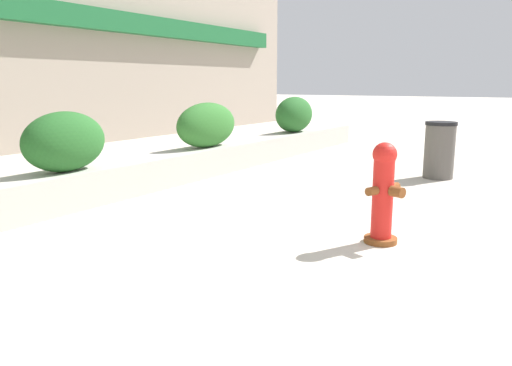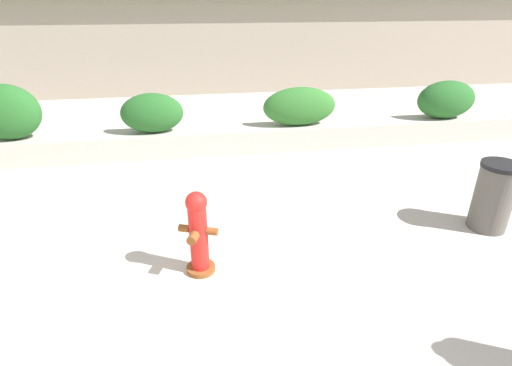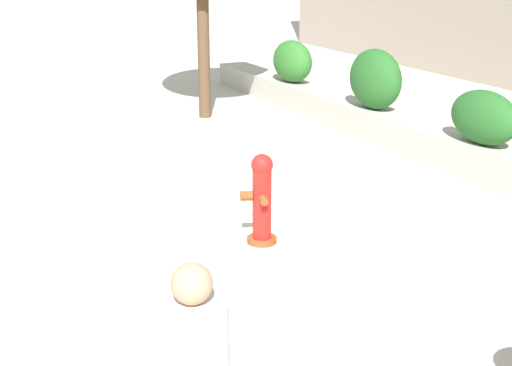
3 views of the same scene
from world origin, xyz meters
TOP-DOWN VIEW (x-y plane):
  - ground_plane at (0.00, 0.00)m, footprint 120.00×120.00m
  - planter_wall_low at (0.00, 6.00)m, footprint 18.00×0.70m
  - hedge_bush_0 at (-5.93, 6.00)m, footprint 1.21×0.68m
  - hedge_bush_1 at (-2.93, 6.00)m, footprint 1.27×0.69m
  - hedge_bush_2 at (-0.20, 6.00)m, footprint 1.26×0.60m
  - fire_hydrant at (0.57, 1.87)m, footprint 0.47×0.48m

SIDE VIEW (x-z plane):
  - ground_plane at x=0.00m, z-range 0.00..0.00m
  - planter_wall_low at x=0.00m, z-range 0.00..0.50m
  - fire_hydrant at x=0.57m, z-range 0.01..1.09m
  - hedge_bush_2 at x=-0.20m, z-range 0.50..1.31m
  - hedge_bush_0 at x=-5.93m, z-range 0.50..1.40m
  - hedge_bush_1 at x=-2.93m, z-range 0.50..1.58m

